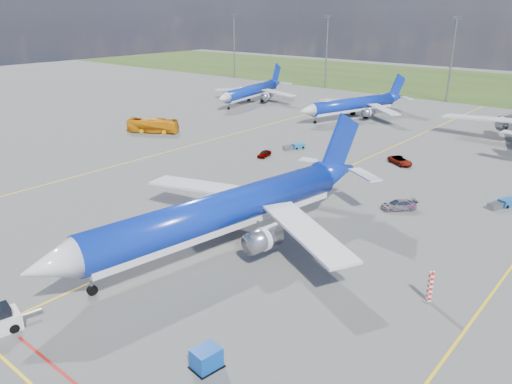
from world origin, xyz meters
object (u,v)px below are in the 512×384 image
Objects in this scene: apron_bus at (153,126)px; main_airliner at (223,246)px; warning_post at (430,287)px; baggage_tug_c at (295,147)px; uld_container at (206,358)px; service_car_b at (400,161)px; service_car_a at (264,154)px; bg_jet_nw at (251,103)px; bg_jet_nnw at (352,118)px; service_car_c at (399,205)px; baggage_tug_e at (503,204)px.

main_airliner is at bearing -151.20° from apron_bus.
baggage_tug_c is (-39.37, 34.19, -1.05)m from warning_post.
uld_container is at bearing -155.95° from apron_bus.
service_car_a is at bearing 149.17° from service_car_b.
warning_post is 52.15m from baggage_tug_c.
bg_jet_nnw is (31.79, -0.02, 0.00)m from bg_jet_nw.
apron_bus is at bearing -143.15° from baggage_tug_c.
warning_post is at bearing -51.05° from bg_jet_nw.
service_car_a is (-31.39, 45.35, -0.21)m from uld_container.
bg_jet_nnw is at bearing 169.03° from service_car_c.
bg_jet_nw reaches higher than service_car_b.
baggage_tug_e is at bearing 92.77° from warning_post.
service_car_a is 0.78× the size of baggage_tug_c.
service_car_b reaches higher than baggage_tug_c.
apron_bus is at bearing -143.34° from service_car_c.
main_airliner reaches higher than baggage_tug_c.
service_car_a is (29.53, 0.81, -0.92)m from apron_bus.
baggage_tug_c is at bearing -167.20° from baggage_tug_e.
service_car_b is at bearing 118.10° from warning_post.
warning_post is at bearing -121.38° from service_car_b.
uld_container is (68.07, -84.79, 0.79)m from bg_jet_nw.
baggage_tug_e is at bearing -7.71° from service_car_a.
bg_jet_nw is at bearing -172.29° from service_car_c.
uld_container is 61.19m from baggage_tug_c.
service_car_c is at bearing -126.65° from apron_bus.
bg_jet_nnw reaches higher than uld_container.
baggage_tug_e is at bearing -24.56° from bg_jet_nnw.
apron_bus is at bearing 171.23° from service_car_a.
baggage_tug_c is (-27.85, 15.59, -0.21)m from service_car_c.
uld_container is 55.15m from service_car_a.
service_car_b is at bearing 157.76° from service_car_c.
baggage_tug_c is at bearing 72.44° from service_car_a.
service_car_a is 7.81m from baggage_tug_c.
warning_post is 48.25m from service_car_a.
bg_jet_nw is 80.79m from service_car_c.
apron_bus is 29.55m from service_car_a.
bg_jet_nnw is at bearing 161.08° from baggage_tug_e.
bg_jet_nnw is at bearing 117.05° from main_airliner.
uld_container reaches higher than service_car_a.
warning_post is 1.52× the size of uld_container.
bg_jet_nnw is 32.22m from baggage_tug_c.
main_airliner is at bearing 138.06° from uld_container.
service_car_c is (-11.52, 18.61, -0.84)m from warning_post.
main_airliner is (-21.72, -3.78, -1.50)m from warning_post.
warning_post is 0.63× the size of service_car_b.
apron_bus is at bearing 151.72° from uld_container.
uld_container reaches higher than baggage_tug_e.
apron_bus is 3.15× the size of service_car_a.
baggage_tug_e is at bearing 88.74° from uld_container.
service_car_c is at bearing 101.80° from uld_container.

